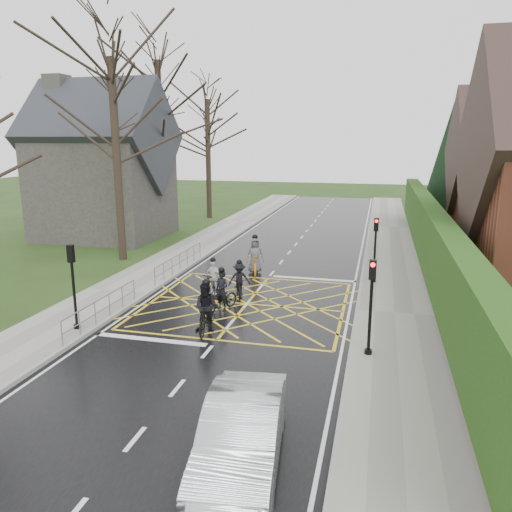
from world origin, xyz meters
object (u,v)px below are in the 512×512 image
at_px(cyclist_back, 206,312).
at_px(cyclist_front, 213,281).
at_px(cyclist_rear, 221,297).
at_px(cyclist_mid, 239,283).
at_px(cyclist_lead, 255,260).
at_px(car, 242,434).

distance_m(cyclist_back, cyclist_front, 4.47).
bearing_deg(cyclist_rear, cyclist_front, 141.85).
relative_size(cyclist_mid, cyclist_lead, 0.81).
distance_m(cyclist_back, car, 7.68).
height_order(cyclist_back, car, cyclist_back).
distance_m(cyclist_mid, cyclist_front, 1.20).
distance_m(cyclist_rear, car, 9.89).
bearing_deg(cyclist_front, cyclist_lead, 97.24).
xyz_separation_m(cyclist_front, cyclist_lead, (0.92, 3.96, 0.08)).
height_order(cyclist_front, cyclist_lead, cyclist_lead).
bearing_deg(cyclist_front, car, -48.09).
bearing_deg(car, cyclist_back, 108.08).
height_order(cyclist_rear, car, cyclist_rear).
xyz_separation_m(cyclist_mid, cyclist_front, (-1.20, -0.03, 0.02)).
xyz_separation_m(cyclist_rear, cyclist_back, (0.18, -2.32, 0.16)).
xyz_separation_m(cyclist_mid, cyclist_lead, (-0.28, 3.93, 0.10)).
relative_size(cyclist_rear, cyclist_mid, 1.09).
distance_m(cyclist_front, cyclist_lead, 4.07).
height_order(cyclist_mid, cyclist_lead, cyclist_lead).
distance_m(cyclist_back, cyclist_lead, 8.27).
bearing_deg(cyclist_lead, cyclist_rear, -106.51).
bearing_deg(cyclist_lead, cyclist_front, -120.63).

